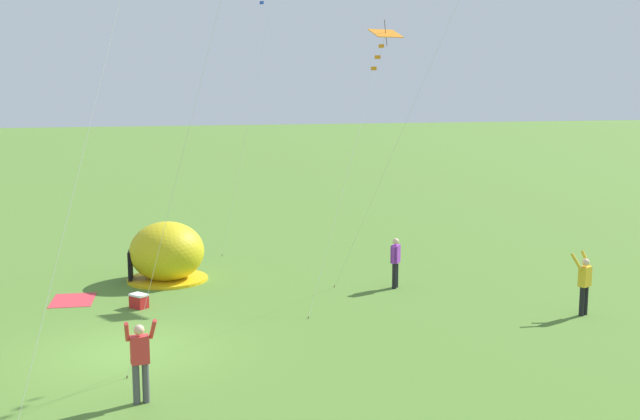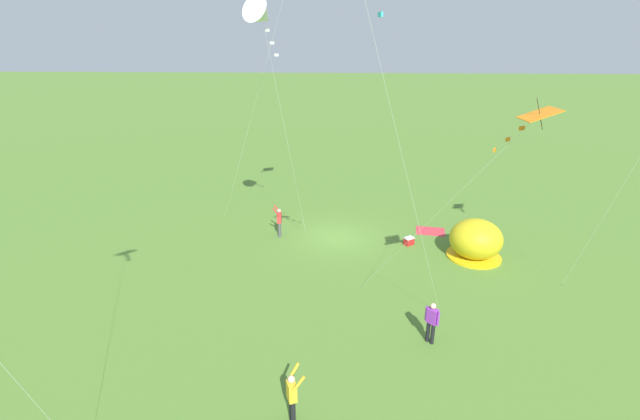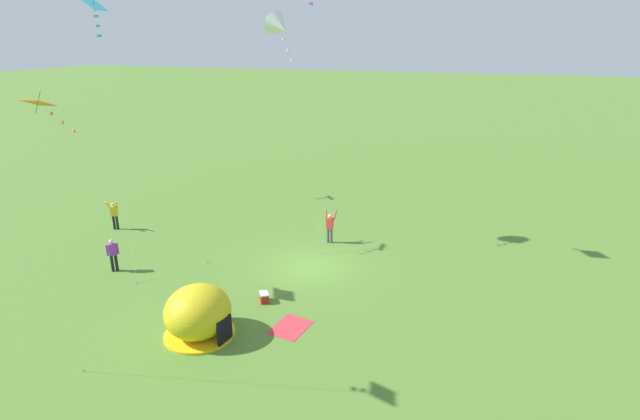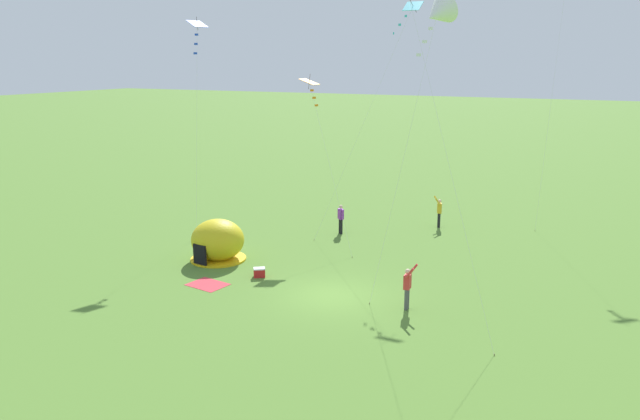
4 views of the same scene
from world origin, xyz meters
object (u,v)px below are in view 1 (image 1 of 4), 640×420
at_px(cooler_box, 139,301).
at_px(person_watching_sky, 140,358).
at_px(person_arms_raised, 584,282).
at_px(person_with_toddler, 395,260).
at_px(kite_orange, 384,40).
at_px(popup_tent, 167,253).

distance_m(cooler_box, person_watching_sky, 7.51).
bearing_deg(person_arms_raised, person_with_toddler, -140.29).
relative_size(person_arms_raised, person_watching_sky, 1.00).
relative_size(person_with_toddler, person_watching_sky, 0.91).
height_order(cooler_box, kite_orange, kite_orange).
distance_m(cooler_box, kite_orange, 12.23).
bearing_deg(kite_orange, popup_tent, -100.87).
height_order(person_with_toddler, person_watching_sky, person_watching_sky).
distance_m(popup_tent, person_arms_raised, 13.91).
distance_m(cooler_box, person_with_toddler, 8.53).
bearing_deg(person_arms_raised, cooler_box, -112.36).
distance_m(popup_tent, person_watching_sky, 10.85).
bearing_deg(cooler_box, person_watching_sky, -5.20).
xyz_separation_m(cooler_box, kite_orange, (-1.78, 8.90, 8.20)).
bearing_deg(popup_tent, person_watching_sky, -10.51).
bearing_deg(person_watching_sky, person_with_toddler, 127.65).
height_order(person_arms_raised, kite_orange, kite_orange).
height_order(person_with_toddler, person_arms_raised, person_arms_raised).
bearing_deg(popup_tent, person_arms_raised, 53.12).
xyz_separation_m(person_arms_raised, person_watching_sky, (2.32, -13.11, -0.00)).
bearing_deg(kite_orange, person_arms_raised, 27.18).
height_order(popup_tent, person_arms_raised, popup_tent).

